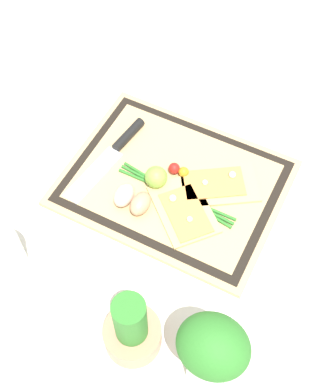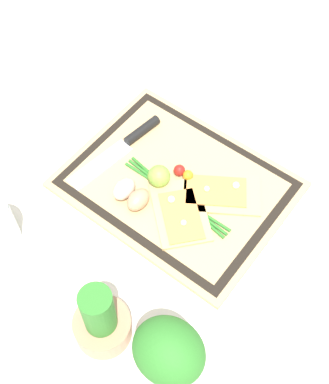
{
  "view_description": "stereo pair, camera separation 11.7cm",
  "coord_description": "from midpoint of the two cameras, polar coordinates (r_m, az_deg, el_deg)",
  "views": [
    {
      "loc": [
        -0.29,
        0.62,
        1.01
      ],
      "look_at": [
        0.0,
        0.05,
        0.03
      ],
      "focal_mm": 50.0,
      "sensor_mm": 36.0,
      "label": 1
    },
    {
      "loc": [
        -0.39,
        0.55,
        1.01
      ],
      "look_at": [
        0.0,
        0.05,
        0.03
      ],
      "focal_mm": 50.0,
      "sensor_mm": 36.0,
      "label": 2
    }
  ],
  "objects": [
    {
      "name": "cherry_tomato_yellow",
      "position": [
        1.2,
        5.29,
        1.58
      ],
      "size": [
        0.02,
        0.02,
        0.02
      ],
      "primitive_type": "sphere",
      "color": "orange",
      "rests_on": "cutting_board"
    },
    {
      "name": "cherry_tomato_red",
      "position": [
        1.21,
        4.36,
        2.12
      ],
      "size": [
        0.03,
        0.03,
        0.03
      ],
      "primitive_type": "sphere",
      "color": "red",
      "rests_on": "cutting_board"
    },
    {
      "name": "pizza_slice_near",
      "position": [
        1.2,
        8.8,
        -0.21
      ],
      "size": [
        0.2,
        0.19,
        0.02
      ],
      "color": "tan",
      "rests_on": "cutting_board"
    },
    {
      "name": "lime",
      "position": [
        1.18,
        2.23,
        1.49
      ],
      "size": [
        0.05,
        0.05,
        0.05
      ],
      "primitive_type": "sphere",
      "color": "#7FB742",
      "rests_on": "cutting_board"
    },
    {
      "name": "scallion_bunch",
      "position": [
        1.18,
        4.06,
        -0.64
      ],
      "size": [
        0.29,
        0.05,
        0.01
      ],
      "color": "#2D7528",
      "rests_on": "cutting_board"
    },
    {
      "name": "ground_plane",
      "position": [
        1.22,
        4.09,
        0.41
      ],
      "size": [
        6.0,
        6.0,
        0.0
      ],
      "primitive_type": "plane",
      "color": "silver"
    },
    {
      "name": "pizza_slice_far",
      "position": [
        1.16,
        4.58,
        -2.46
      ],
      "size": [
        0.2,
        0.19,
        0.02
      ],
      "color": "tan",
      "rests_on": "cutting_board"
    },
    {
      "name": "knife",
      "position": [
        1.26,
        -1.05,
        5.37
      ],
      "size": [
        0.07,
        0.27,
        0.02
      ],
      "color": "silver",
      "rests_on": "cutting_board"
    },
    {
      "name": "egg_brown",
      "position": [
        1.15,
        0.07,
        -1.04
      ],
      "size": [
        0.04,
        0.06,
        0.04
      ],
      "primitive_type": "ellipsoid",
      "color": "tan",
      "rests_on": "cutting_board"
    },
    {
      "name": "egg_pink",
      "position": [
        1.17,
        -1.48,
        0.1
      ],
      "size": [
        0.04,
        0.06,
        0.04
      ],
      "primitive_type": "ellipsoid",
      "color": "beige",
      "rests_on": "cutting_board"
    },
    {
      "name": "cutting_board",
      "position": [
        1.21,
        4.11,
        0.61
      ],
      "size": [
        0.48,
        0.38,
        0.02
      ],
      "color": "tan",
      "rests_on": "ground_plane"
    },
    {
      "name": "herb_glass",
      "position": [
        0.92,
        4.25,
        -17.56
      ],
      "size": [
        0.12,
        0.11,
        0.22
      ],
      "color": "silver",
      "rests_on": "ground_plane"
    },
    {
      "name": "herb_pot",
      "position": [
        1.01,
        -3.42,
        -13.89
      ],
      "size": [
        0.11,
        0.11,
        0.17
      ],
      "color": "#AD7A5B",
      "rests_on": "ground_plane"
    }
  ]
}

